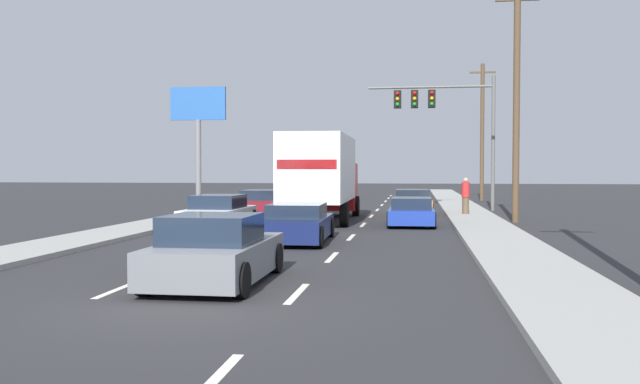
# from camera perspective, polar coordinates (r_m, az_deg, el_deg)

# --- Properties ---
(ground_plane) EXTENTS (140.00, 140.00, 0.00)m
(ground_plane) POSITION_cam_1_polar(r_m,az_deg,el_deg) (35.90, 2.14, -1.63)
(ground_plane) COLOR #2B2B2D
(sidewalk_right) EXTENTS (2.24, 80.00, 0.14)m
(sidewalk_right) POSITION_cam_1_polar(r_m,az_deg,el_deg) (30.81, 13.00, -2.14)
(sidewalk_right) COLOR #9E9E99
(sidewalk_right) RESTS_ON ground_plane
(sidewalk_left) EXTENTS (2.24, 80.00, 0.14)m
(sidewalk_left) POSITION_cam_1_polar(r_m,az_deg,el_deg) (32.35, -10.12, -1.93)
(sidewalk_left) COLOR #9E9E99
(sidewalk_left) RESTS_ON ground_plane
(lane_markings) EXTENTS (3.54, 57.00, 0.01)m
(lane_markings) POSITION_cam_1_polar(r_m,az_deg,el_deg) (29.56, 0.82, -2.39)
(lane_markings) COLOR silver
(lane_markings) RESTS_ON ground_plane
(car_maroon) EXTENTS (2.05, 4.18, 1.25)m
(car_maroon) POSITION_cam_1_polar(r_m,az_deg,el_deg) (32.33, -4.98, -1.00)
(car_maroon) COLOR maroon
(car_maroon) RESTS_ON ground_plane
(car_white) EXTENTS (2.01, 4.38, 1.29)m
(car_white) POSITION_cam_1_polar(r_m,az_deg,el_deg) (25.29, -8.70, -1.81)
(car_white) COLOR white
(car_white) RESTS_ON ground_plane
(box_truck) EXTENTS (2.74, 9.22, 3.63)m
(box_truck) POSITION_cam_1_polar(r_m,az_deg,el_deg) (28.39, 0.18, 1.62)
(box_truck) COLOR white
(box_truck) RESTS_ON ground_plane
(car_navy) EXTENTS (2.07, 4.39, 1.19)m
(car_navy) POSITION_cam_1_polar(r_m,az_deg,el_deg) (20.55, -1.97, -2.74)
(car_navy) COLOR #141E4C
(car_navy) RESTS_ON ground_plane
(car_gray) EXTENTS (2.00, 4.03, 1.37)m
(car_gray) POSITION_cam_1_polar(r_m,az_deg,el_deg) (13.22, -8.98, -5.16)
(car_gray) COLOR slate
(car_gray) RESTS_ON ground_plane
(car_orange) EXTENTS (2.01, 4.14, 1.26)m
(car_orange) POSITION_cam_1_polar(r_m,az_deg,el_deg) (32.88, 7.92, -0.96)
(car_orange) COLOR orange
(car_orange) RESTS_ON ground_plane
(car_blue) EXTENTS (1.88, 4.24, 1.13)m
(car_blue) POSITION_cam_1_polar(r_m,az_deg,el_deg) (26.79, 7.85, -1.73)
(car_blue) COLOR #1E389E
(car_blue) RESTS_ON ground_plane
(traffic_signal_mast) EXTENTS (6.85, 0.69, 7.31)m
(traffic_signal_mast) POSITION_cam_1_polar(r_m,az_deg,el_deg) (37.02, 9.98, 7.04)
(traffic_signal_mast) COLOR #595B56
(traffic_signal_mast) RESTS_ON ground_plane
(utility_pole_mid) EXTENTS (1.80, 0.28, 9.95)m
(utility_pole_mid) POSITION_cam_1_polar(r_m,az_deg,el_deg) (29.29, 16.53, 7.50)
(utility_pole_mid) COLOR brown
(utility_pole_mid) RESTS_ON ground_plane
(utility_pole_far) EXTENTS (1.80, 0.28, 9.71)m
(utility_pole_far) POSITION_cam_1_polar(r_m,az_deg,el_deg) (48.56, 13.77, 5.15)
(utility_pole_far) COLOR brown
(utility_pole_far) RESTS_ON ground_plane
(roadside_billboard) EXTENTS (3.68, 0.36, 7.57)m
(roadside_billboard) POSITION_cam_1_polar(r_m,az_deg,el_deg) (43.85, -10.43, 5.97)
(roadside_billboard) COLOR slate
(roadside_billboard) RESTS_ON ground_plane
(pedestrian_near_corner) EXTENTS (0.38, 0.38, 1.71)m
(pedestrian_near_corner) POSITION_cam_1_polar(r_m,az_deg,el_deg) (32.05, 12.40, -0.32)
(pedestrian_near_corner) COLOR brown
(pedestrian_near_corner) RESTS_ON sidewalk_right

